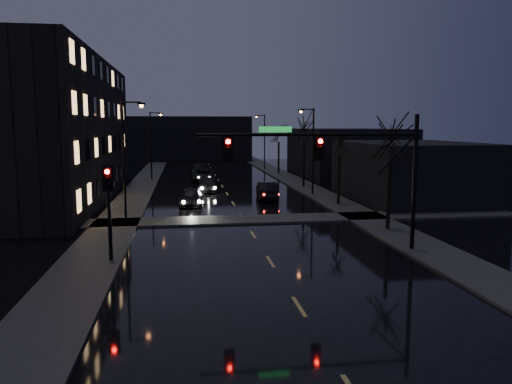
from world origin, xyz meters
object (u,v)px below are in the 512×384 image
object	(u,v)px
oncoming_car_b	(207,185)
oncoming_car_c	(203,175)
oncoming_car_a	(191,197)
oncoming_car_d	(199,171)
lead_car	(267,191)

from	to	relation	value
oncoming_car_b	oncoming_car_c	xyz separation A→B (m)	(0.00, 9.38, 0.00)
oncoming_car_a	oncoming_car_d	distance (m)	22.86
oncoming_car_a	oncoming_car_c	xyz separation A→B (m)	(1.70, 17.62, -0.03)
oncoming_car_a	oncoming_car_c	distance (m)	17.70
oncoming_car_b	lead_car	bearing A→B (deg)	-46.49
oncoming_car_c	lead_car	size ratio (longest dim) A/B	1.10
oncoming_car_b	lead_car	xyz separation A→B (m)	(4.96, -5.57, 0.06)
oncoming_car_a	oncoming_car_b	world-z (taller)	oncoming_car_a
oncoming_car_d	lead_car	size ratio (longest dim) A/B	1.15
oncoming_car_a	oncoming_car_d	xyz separation A→B (m)	(1.40, 22.82, 0.04)
oncoming_car_a	oncoming_car_c	size ratio (longest dim) A/B	0.85
oncoming_car_d	lead_car	world-z (taller)	oncoming_car_d
oncoming_car_c	oncoming_car_a	bearing A→B (deg)	-89.20
oncoming_car_c	lead_car	distance (m)	15.75
oncoming_car_a	lead_car	world-z (taller)	lead_car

